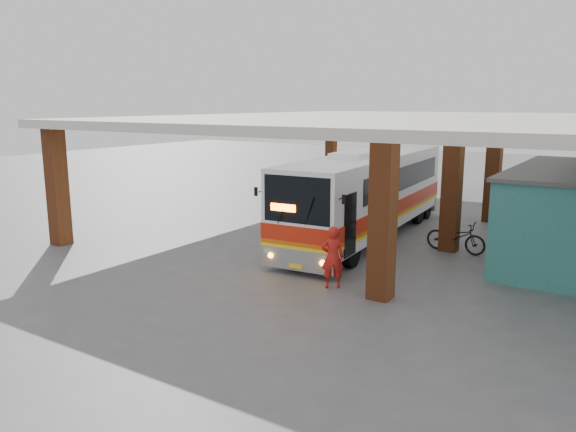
% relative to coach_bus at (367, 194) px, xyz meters
% --- Properties ---
extents(ground, '(90.00, 90.00, 0.00)m').
position_rel_coach_bus_xyz_m(ground, '(0.36, -3.23, -1.72)').
color(ground, '#515154').
rests_on(ground, ground).
extents(brick_columns, '(20.10, 21.60, 4.35)m').
position_rel_coach_bus_xyz_m(brick_columns, '(1.79, 1.77, 0.45)').
color(brick_columns, brown).
rests_on(brick_columns, ground).
extents(canopy_roof, '(21.00, 23.00, 0.30)m').
position_rel_coach_bus_xyz_m(canopy_roof, '(0.86, 3.27, 2.78)').
color(canopy_roof, beige).
rests_on(canopy_roof, brick_columns).
extents(coach_bus, '(3.36, 12.06, 3.47)m').
position_rel_coach_bus_xyz_m(coach_bus, '(0.00, 0.00, 0.00)').
color(coach_bus, white).
rests_on(coach_bus, ground).
extents(motorcycle, '(2.21, 0.94, 1.13)m').
position_rel_coach_bus_xyz_m(motorcycle, '(3.63, -0.34, -1.16)').
color(motorcycle, black).
rests_on(motorcycle, ground).
extents(pedestrian, '(0.79, 0.74, 1.81)m').
position_rel_coach_bus_xyz_m(pedestrian, '(1.83, -6.15, -0.82)').
color(pedestrian, red).
rests_on(pedestrian, ground).
extents(red_chair, '(0.53, 0.53, 0.88)m').
position_rel_coach_bus_xyz_m(red_chair, '(4.98, 5.45, -1.32)').
color(red_chair, red).
rests_on(red_chair, ground).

